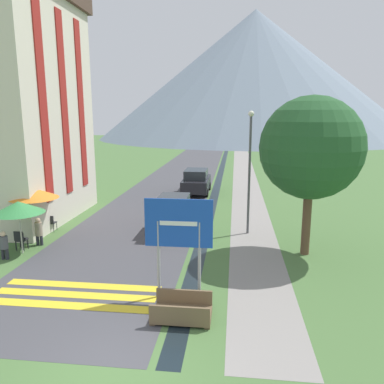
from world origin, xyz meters
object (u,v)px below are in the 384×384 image
at_px(hotel_building, 12,96).
at_px(cafe_chair_near_right, 21,239).
at_px(parked_car_near, 174,213).
at_px(cafe_umbrella_front_green, 18,207).
at_px(cafe_chair_far_left, 51,222).
at_px(tree_by_path, 311,148).
at_px(road_sign, 179,232).
at_px(parked_car_far, 196,181).
at_px(person_seated_near, 4,244).
at_px(cafe_umbrella_middle_orange, 34,193).
at_px(streetlamp, 250,164).
at_px(footbridge, 182,311).
at_px(person_seated_far, 39,230).
at_px(cafe_chair_near_left, 20,238).

xyz_separation_m(hotel_building, cafe_chair_near_right, (2.84, -4.95, -6.27)).
xyz_separation_m(parked_car_near, cafe_umbrella_front_green, (-5.93, -3.89, 1.11)).
height_order(hotel_building, parked_car_near, hotel_building).
relative_size(cafe_chair_far_left, tree_by_path, 0.13).
xyz_separation_m(road_sign, parked_car_near, (-1.33, 7.11, -1.32)).
xyz_separation_m(parked_car_far, person_seated_near, (-6.42, -14.12, -0.25)).
distance_m(cafe_chair_far_left, cafe_umbrella_middle_orange, 2.00).
relative_size(hotel_building, tree_by_path, 1.92).
bearing_deg(parked_car_near, tree_by_path, -23.10).
distance_m(cafe_umbrella_middle_orange, person_seated_near, 3.12).
relative_size(parked_car_near, cafe_chair_near_right, 4.67).
distance_m(streetlamp, tree_by_path, 3.62).
height_order(streetlamp, tree_by_path, tree_by_path).
relative_size(parked_car_near, tree_by_path, 0.60).
height_order(parked_car_far, streetlamp, streetlamp).
height_order(hotel_building, footbridge, hotel_building).
bearing_deg(person_seated_far, tree_by_path, 1.33).
bearing_deg(tree_by_path, road_sign, -136.35).
bearing_deg(hotel_building, person_seated_far, -52.06).
xyz_separation_m(cafe_umbrella_middle_orange, person_seated_near, (0.09, -2.71, -1.55)).
distance_m(footbridge, streetlamp, 9.20).
relative_size(cafe_chair_far_left, cafe_umbrella_front_green, 0.37).
bearing_deg(cafe_chair_far_left, tree_by_path, -24.87).
bearing_deg(cafe_umbrella_middle_orange, footbridge, -38.89).
distance_m(parked_car_near, tree_by_path, 7.51).
xyz_separation_m(hotel_building, person_seated_near, (2.75, -5.99, -6.12)).
relative_size(hotel_building, parked_car_far, 2.95).
xyz_separation_m(parked_car_far, tree_by_path, (5.90, -12.08, 3.58)).
bearing_deg(parked_car_near, cafe_chair_near_left, -150.93).
bearing_deg(tree_by_path, cafe_chair_near_right, -175.28).
bearing_deg(footbridge, cafe_umbrella_front_green, 149.48).
bearing_deg(person_seated_far, streetlamp, 16.84).
distance_m(person_seated_far, tree_by_path, 12.38).
bearing_deg(parked_car_far, road_sign, -86.00).
relative_size(road_sign, cafe_chair_near_right, 3.87).
height_order(footbridge, cafe_chair_far_left, cafe_chair_far_left).
xyz_separation_m(footbridge, parked_car_far, (-1.43, 17.81, 0.68)).
relative_size(cafe_chair_near_left, cafe_umbrella_middle_orange, 0.35).
bearing_deg(cafe_chair_near_left, streetlamp, 10.82).
xyz_separation_m(road_sign, cafe_chair_near_right, (-7.49, 3.51, -1.71)).
relative_size(parked_car_far, tree_by_path, 0.65).
relative_size(cafe_chair_near_left, person_seated_far, 0.66).
bearing_deg(cafe_umbrella_front_green, person_seated_far, 77.61).
relative_size(cafe_umbrella_middle_orange, person_seated_far, 1.92).
bearing_deg(road_sign, cafe_chair_near_left, 154.47).
bearing_deg(person_seated_far, cafe_chair_near_left, -131.85).
bearing_deg(cafe_chair_near_left, person_seated_near, -97.47).
relative_size(hotel_building, cafe_chair_near_left, 14.92).
xyz_separation_m(footbridge, tree_by_path, (4.47, 5.74, 4.27)).
relative_size(cafe_chair_far_left, person_seated_near, 0.71).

